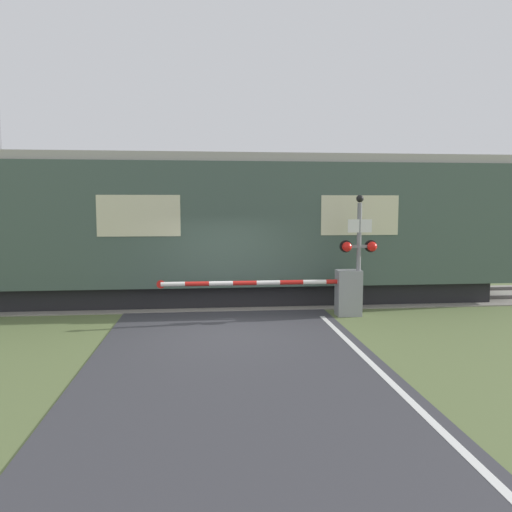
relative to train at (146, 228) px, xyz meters
The scene contains 5 objects.
ground_plane 4.59m from the train, 57.63° to the right, with size 80.00×80.00×0.00m, color #5B6B3D.
track_bed 3.02m from the train, ahead, with size 36.00×3.20×0.13m.
train is the anchor object (origin of this frame).
crossing_barrier 5.58m from the train, 25.24° to the right, with size 5.03×0.44×1.15m.
signal_post 5.96m from the train, 23.79° to the right, with size 0.93×0.26×3.00m.
Camera 1 is at (-0.48, -10.86, 2.76)m, focal length 35.00 mm.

